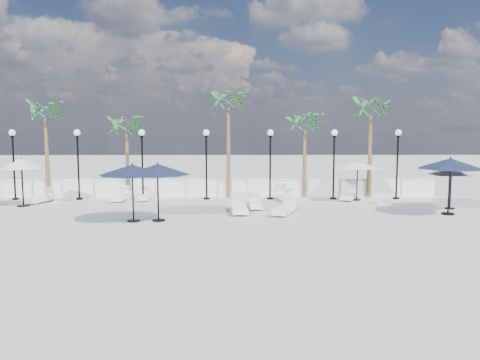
{
  "coord_description": "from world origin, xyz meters",
  "views": [
    {
      "loc": [
        1.54,
        -19.04,
        3.87
      ],
      "look_at": [
        1.79,
        2.56,
        1.5
      ],
      "focal_mm": 35.0,
      "sensor_mm": 36.0,
      "label": 1
    }
  ],
  "objects_px": {
    "parasol_navy_mid": "(158,170)",
    "lounger_6": "(239,207)",
    "lounger_8": "(349,195)",
    "parasol_cream_sq_b": "(452,168)",
    "parasol_navy_right": "(450,164)",
    "parasol_cream_small": "(21,164)",
    "lounger_4": "(255,204)",
    "lounger_2": "(42,198)",
    "lounger_7": "(284,209)",
    "lounger_1": "(145,196)",
    "parasol_cream_sq_a": "(358,162)",
    "parasol_navy_left": "(132,170)",
    "lounger_3": "(121,197)",
    "lounger_5": "(284,195)"
  },
  "relations": [
    {
      "from": "lounger_5",
      "to": "parasol_navy_left",
      "type": "relative_size",
      "value": 0.81
    },
    {
      "from": "lounger_1",
      "to": "lounger_8",
      "type": "xyz_separation_m",
      "value": [
        11.2,
        0.0,
        0.04
      ]
    },
    {
      "from": "parasol_cream_small",
      "to": "lounger_4",
      "type": "bearing_deg",
      "value": -3.75
    },
    {
      "from": "lounger_1",
      "to": "parasol_cream_sq_a",
      "type": "relative_size",
      "value": 0.38
    },
    {
      "from": "parasol_navy_right",
      "to": "parasol_cream_small",
      "type": "distance_m",
      "value": 20.47
    },
    {
      "from": "lounger_5",
      "to": "lounger_7",
      "type": "xyz_separation_m",
      "value": [
        -0.43,
        -4.21,
        -0.02
      ]
    },
    {
      "from": "lounger_5",
      "to": "lounger_8",
      "type": "relative_size",
      "value": 1.07
    },
    {
      "from": "lounger_4",
      "to": "parasol_navy_mid",
      "type": "bearing_deg",
      "value": -148.75
    },
    {
      "from": "lounger_3",
      "to": "lounger_5",
      "type": "distance_m",
      "value": 8.81
    },
    {
      "from": "lounger_4",
      "to": "parasol_cream_sq_b",
      "type": "xyz_separation_m",
      "value": [
        9.47,
        -0.28,
        1.77
      ]
    },
    {
      "from": "parasol_navy_left",
      "to": "lounger_7",
      "type": "bearing_deg",
      "value": 13.41
    },
    {
      "from": "lounger_1",
      "to": "parasol_navy_mid",
      "type": "relative_size",
      "value": 0.63
    },
    {
      "from": "lounger_1",
      "to": "parasol_cream_sq_a",
      "type": "bearing_deg",
      "value": -2.34
    },
    {
      "from": "lounger_2",
      "to": "lounger_8",
      "type": "relative_size",
      "value": 0.9
    },
    {
      "from": "lounger_4",
      "to": "parasol_cream_sq_a",
      "type": "height_order",
      "value": "parasol_cream_sq_a"
    },
    {
      "from": "lounger_2",
      "to": "lounger_6",
      "type": "relative_size",
      "value": 0.86
    },
    {
      "from": "lounger_4",
      "to": "parasol_navy_left",
      "type": "xyz_separation_m",
      "value": [
        -5.23,
        -3.21,
        1.93
      ]
    },
    {
      "from": "lounger_7",
      "to": "parasol_cream_sq_a",
      "type": "xyz_separation_m",
      "value": [
        4.42,
        4.22,
        1.83
      ]
    },
    {
      "from": "lounger_2",
      "to": "lounger_7",
      "type": "distance_m",
      "value": 12.91
    },
    {
      "from": "parasol_cream_sq_a",
      "to": "lounger_7",
      "type": "bearing_deg",
      "value": -136.33
    },
    {
      "from": "lounger_6",
      "to": "lounger_8",
      "type": "bearing_deg",
      "value": 28.63
    },
    {
      "from": "parasol_cream_small",
      "to": "lounger_6",
      "type": "bearing_deg",
      "value": -10.64
    },
    {
      "from": "lounger_7",
      "to": "parasol_navy_mid",
      "type": "distance_m",
      "value": 5.96
    },
    {
      "from": "lounger_6",
      "to": "lounger_1",
      "type": "bearing_deg",
      "value": 137.71
    },
    {
      "from": "lounger_8",
      "to": "parasol_navy_left",
      "type": "height_order",
      "value": "parasol_navy_left"
    },
    {
      "from": "lounger_8",
      "to": "parasol_cream_sq_b",
      "type": "bearing_deg",
      "value": -11.11
    },
    {
      "from": "parasol_cream_sq_b",
      "to": "lounger_1",
      "type": "bearing_deg",
      "value": 169.04
    },
    {
      "from": "lounger_1",
      "to": "parasol_navy_mid",
      "type": "height_order",
      "value": "parasol_navy_mid"
    },
    {
      "from": "lounger_8",
      "to": "parasol_navy_mid",
      "type": "xyz_separation_m",
      "value": [
        -9.5,
        -5.79,
        1.92
      ]
    },
    {
      "from": "lounger_1",
      "to": "parasol_cream_sq_b",
      "type": "xyz_separation_m",
      "value": [
        15.37,
        -2.98,
        1.78
      ]
    },
    {
      "from": "lounger_3",
      "to": "parasol_cream_sq_b",
      "type": "xyz_separation_m",
      "value": [
        16.59,
        -2.76,
        1.77
      ]
    },
    {
      "from": "lounger_8",
      "to": "parasol_navy_left",
      "type": "xyz_separation_m",
      "value": [
        -10.53,
        -5.9,
        1.91
      ]
    },
    {
      "from": "parasol_navy_left",
      "to": "lounger_3",
      "type": "bearing_deg",
      "value": 108.38
    },
    {
      "from": "parasol_navy_right",
      "to": "parasol_navy_left",
      "type": "bearing_deg",
      "value": -174.01
    },
    {
      "from": "lounger_8",
      "to": "parasol_navy_right",
      "type": "bearing_deg",
      "value": -28.05
    },
    {
      "from": "parasol_cream_sq_a",
      "to": "lounger_2",
      "type": "bearing_deg",
      "value": -177.74
    },
    {
      "from": "lounger_8",
      "to": "lounger_2",
      "type": "bearing_deg",
      "value": -152.78
    },
    {
      "from": "lounger_2",
      "to": "parasol_navy_mid",
      "type": "relative_size",
      "value": 0.69
    },
    {
      "from": "lounger_4",
      "to": "parasol_navy_left",
      "type": "height_order",
      "value": "parasol_navy_left"
    },
    {
      "from": "lounger_7",
      "to": "parasol_cream_sq_a",
      "type": "relative_size",
      "value": 0.46
    },
    {
      "from": "lounger_6",
      "to": "parasol_cream_sq_a",
      "type": "height_order",
      "value": "parasol_cream_sq_a"
    },
    {
      "from": "parasol_navy_left",
      "to": "lounger_8",
      "type": "bearing_deg",
      "value": 29.28
    },
    {
      "from": "lounger_7",
      "to": "parasol_navy_left",
      "type": "xyz_separation_m",
      "value": [
        -6.49,
        -1.55,
        1.91
      ]
    },
    {
      "from": "lounger_3",
      "to": "lounger_7",
      "type": "xyz_separation_m",
      "value": [
        8.38,
        -4.14,
        0.03
      ]
    },
    {
      "from": "lounger_2",
      "to": "lounger_3",
      "type": "relative_size",
      "value": 1.03
    },
    {
      "from": "parasol_navy_mid",
      "to": "lounger_6",
      "type": "bearing_deg",
      "value": 28.15
    },
    {
      "from": "lounger_4",
      "to": "lounger_5",
      "type": "relative_size",
      "value": 0.83
    },
    {
      "from": "parasol_navy_left",
      "to": "parasol_navy_right",
      "type": "relative_size",
      "value": 0.95
    },
    {
      "from": "parasol_navy_right",
      "to": "parasol_cream_small",
      "type": "bearing_deg",
      "value": 172.97
    },
    {
      "from": "lounger_3",
      "to": "lounger_6",
      "type": "bearing_deg",
      "value": -26.51
    }
  ]
}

